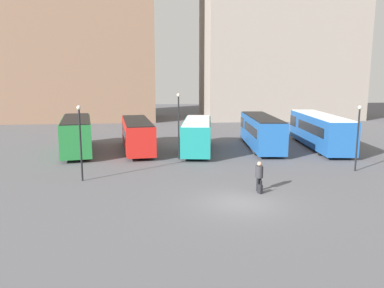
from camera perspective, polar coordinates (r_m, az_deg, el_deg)
ground_plane at (r=20.97m, az=7.24°, el=-8.92°), size 160.00×160.00×0.00m
building_block_left at (r=65.21m, az=-16.62°, el=18.72°), size 23.05×12.33×34.22m
building_block_right at (r=67.70m, az=13.21°, el=17.86°), size 25.52×13.55×32.67m
bus_0 at (r=36.17m, az=-17.18°, el=1.52°), size 4.21×10.34×3.17m
bus_1 at (r=35.64m, az=-8.38°, el=1.53°), size 3.55×10.27×2.91m
bus_2 at (r=34.87m, az=0.80°, el=1.49°), size 3.92×9.88×2.97m
bus_3 at (r=37.22m, az=10.47°, el=2.01°), size 3.56×11.29×3.13m
bus_4 at (r=38.95m, az=18.80°, el=2.10°), size 3.99×12.58×3.26m
traveler at (r=23.04m, az=10.20°, el=-4.45°), size 0.61×0.61×1.83m
suitcase at (r=22.76m, az=10.34°, el=-6.75°), size 0.28×0.36×0.78m
lamp_post_0 at (r=31.29m, az=-2.06°, el=3.56°), size 0.28×0.28×5.54m
lamp_post_1 at (r=29.75m, az=23.96°, el=1.66°), size 0.28×0.28×4.84m
lamp_post_2 at (r=25.59m, az=-16.66°, el=1.11°), size 0.28×0.28×5.03m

